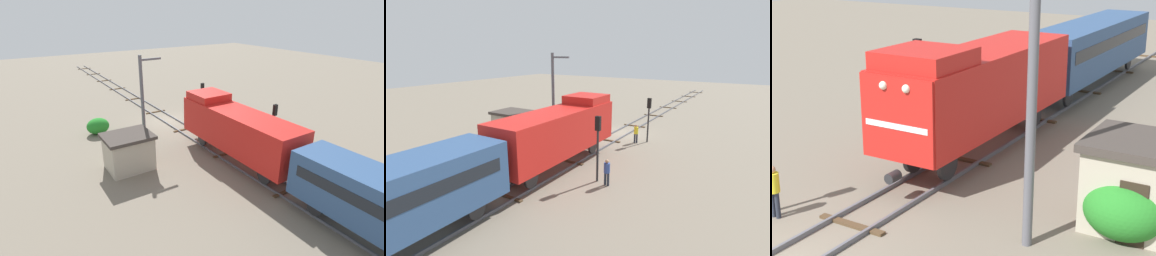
# 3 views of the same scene
# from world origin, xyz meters

# --- Properties ---
(ground_plane) EXTENTS (117.31, 117.31, 0.00)m
(ground_plane) POSITION_xyz_m (0.00, 0.00, 0.00)
(ground_plane) COLOR #756B5B
(railway_track) EXTENTS (2.40, 78.21, 0.16)m
(railway_track) POSITION_xyz_m (0.00, -0.00, 0.07)
(railway_track) COLOR #595960
(railway_track) RESTS_ON ground
(locomotive) EXTENTS (2.90, 11.60, 4.60)m
(locomotive) POSITION_xyz_m (0.00, 10.95, 2.77)
(locomotive) COLOR red
(locomotive) RESTS_ON railway_track
(traffic_signal_near) EXTENTS (0.32, 0.34, 4.04)m
(traffic_signal_near) POSITION_xyz_m (-3.20, 1.71, 2.82)
(traffic_signal_near) COLOR #262628
(traffic_signal_near) RESTS_ON ground
(traffic_signal_mid) EXTENTS (0.32, 0.34, 4.25)m
(traffic_signal_mid) POSITION_xyz_m (-3.40, 11.62, 2.95)
(traffic_signal_mid) COLOR #262628
(traffic_signal_mid) RESTS_ON ground
(worker_near_track) EXTENTS (0.38, 0.38, 1.70)m
(worker_near_track) POSITION_xyz_m (-2.40, 2.52, 1.00)
(worker_near_track) COLOR #262B38
(worker_near_track) RESTS_ON ground
(worker_by_signal) EXTENTS (0.38, 0.38, 1.70)m
(worker_by_signal) POSITION_xyz_m (-4.20, 11.88, 1.00)
(worker_by_signal) COLOR #262B38
(worker_by_signal) RESTS_ON ground
(catenary_mast) EXTENTS (1.94, 0.28, 7.94)m
(catenary_mast) POSITION_xyz_m (4.94, 4.93, 4.21)
(catenary_mast) COLOR #595960
(catenary_mast) RESTS_ON ground
(relay_hut) EXTENTS (3.50, 2.90, 2.74)m
(relay_hut) POSITION_xyz_m (7.50, 7.67, 1.39)
(relay_hut) COLOR #B2A893
(relay_hut) RESTS_ON ground
(bush_near) EXTENTS (2.14, 1.75, 1.55)m
(bush_near) POSITION_xyz_m (7.51, -0.37, 0.78)
(bush_near) COLOR #227E26
(bush_near) RESTS_ON ground
(bush_mid) EXTENTS (2.42, 1.98, 1.76)m
(bush_mid) POSITION_xyz_m (7.20, 6.71, 0.88)
(bush_mid) COLOR #257B26
(bush_mid) RESTS_ON ground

